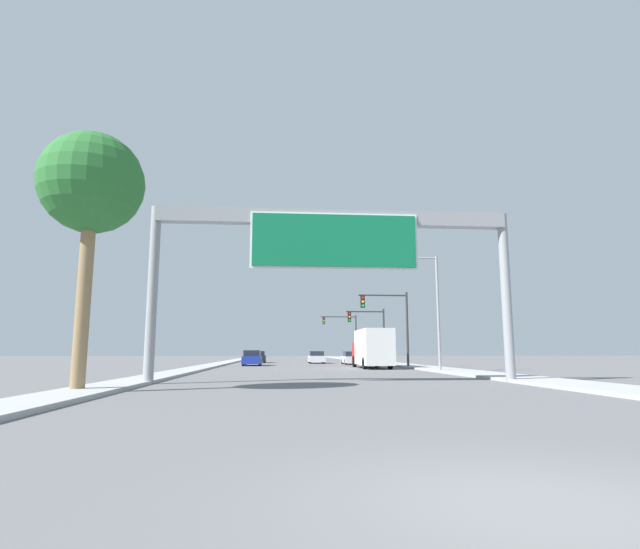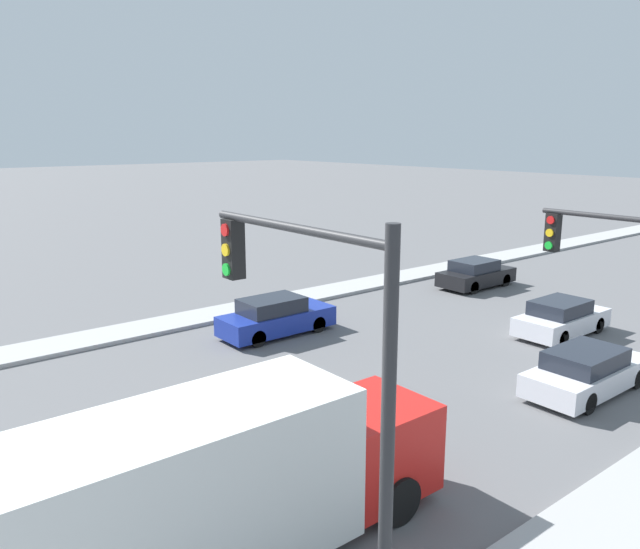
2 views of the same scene
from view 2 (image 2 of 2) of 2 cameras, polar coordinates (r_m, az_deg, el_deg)
name	(u,v)px [view 2 (image 2 of 2)]	position (r m, az deg, el deg)	size (l,w,h in m)	color
median_strip_left	(442,269)	(36.67, 11.09, 0.50)	(2.00, 120.00, 0.15)	#A7A7A7
car_mid_right	(587,372)	(20.64, 23.22, -8.15)	(1.83, 4.64, 1.39)	silver
car_far_right	(276,317)	(24.35, -4.07, -3.91)	(1.78, 4.58, 1.50)	navy
car_far_left	(561,318)	(26.02, 21.19, -3.75)	(1.79, 4.24, 1.41)	silver
car_mid_center	(476,274)	(32.86, 14.05, 0.04)	(1.88, 4.24, 1.43)	black
truck_box_primary	(227,484)	(11.65, -8.52, -18.45)	(2.32, 8.47, 3.20)	red
traffic_light_near_intersection	(326,357)	(9.35, 0.54, -7.59)	(4.33, 0.32, 6.54)	#2D2D30
traffic_light_mid_block	(636,285)	(17.37, 26.94, -0.88)	(4.11, 0.32, 5.90)	#2D2D30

